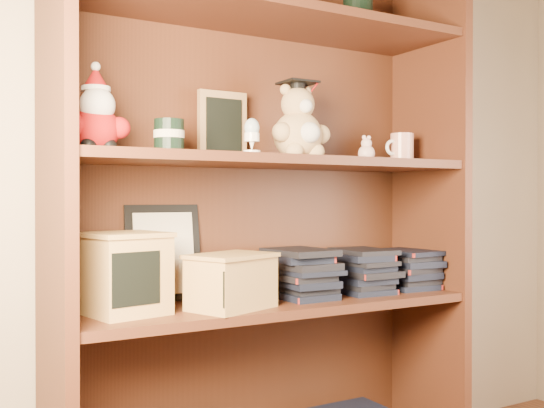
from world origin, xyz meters
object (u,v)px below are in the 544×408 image
at_px(grad_teddy_bear, 299,128).
at_px(teacher_mug, 401,148).
at_px(bookcase, 262,218).
at_px(treats_box, 125,273).

xyz_separation_m(grad_teddy_bear, teacher_mug, (0.39, 0.01, -0.04)).
height_order(bookcase, grad_teddy_bear, bookcase).
bearing_deg(teacher_mug, grad_teddy_bear, -178.99).
bearing_deg(grad_teddy_bear, bookcase, 146.77).
height_order(bookcase, teacher_mug, bookcase).
relative_size(teacher_mug, treats_box, 0.47).
height_order(bookcase, treats_box, bookcase).
relative_size(grad_teddy_bear, treats_box, 1.04).
bearing_deg(bookcase, treats_box, -172.96).
bearing_deg(treats_box, grad_teddy_bear, -0.68).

